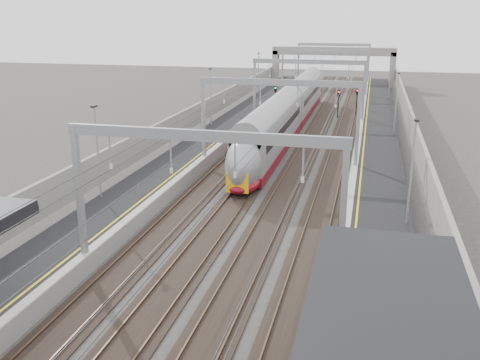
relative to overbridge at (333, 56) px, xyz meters
The scene contains 11 objects.
platform_left 55.79m from the overbridge, 98.28° to the right, with size 4.00×120.00×1.00m, color black.
platform_right 55.79m from the overbridge, 81.72° to the right, with size 4.00×120.00×1.00m, color black.
tracks 55.25m from the overbridge, 90.00° to the right, with size 11.40×140.00×0.20m.
overhead_line 48.39m from the overbridge, 90.00° to the right, with size 13.00×140.00×6.60m.
overbridge is the anchor object (origin of this frame).
wall_left 56.25m from the overbridge, 101.51° to the right, with size 0.30×120.00×3.20m, color gray.
wall_right 56.25m from the overbridge, 78.49° to the right, with size 0.30×120.00×3.20m, color gray.
train 44.05m from the overbridge, 91.96° to the right, with size 2.57×46.76×4.06m.
signal_green 30.55m from the overbridge, 99.85° to the right, with size 0.32×0.32×3.48m.
signal_red_near 32.29m from the overbridge, 84.29° to the right, with size 0.32×0.32×3.48m.
signal_red_far 30.73m from the overbridge, 79.83° to the right, with size 0.32×0.32×3.48m.
Camera 1 is at (7.11, 0.02, 12.43)m, focal length 40.00 mm.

